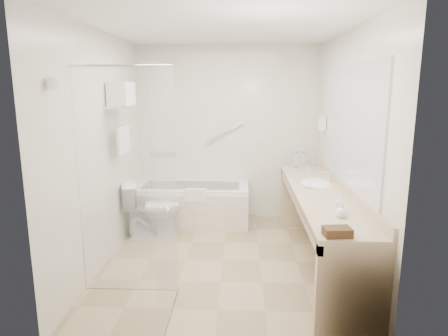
{
  "coord_description": "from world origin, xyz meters",
  "views": [
    {
      "loc": [
        0.19,
        -4.2,
        1.94
      ],
      "look_at": [
        0.0,
        0.3,
        1.0
      ],
      "focal_mm": 32.0,
      "sensor_mm": 36.0,
      "label": 1
    }
  ],
  "objects_px": {
    "water_bottle_left": "(308,172)",
    "toilet": "(152,209)",
    "amenity_basket": "(337,232)",
    "vanity_counter": "(319,211)",
    "bathtub": "(192,204)"
  },
  "relations": [
    {
      "from": "water_bottle_left",
      "to": "toilet",
      "type": "bearing_deg",
      "value": 172.55
    },
    {
      "from": "toilet",
      "to": "amenity_basket",
      "type": "xyz_separation_m",
      "value": [
        1.85,
        -2.1,
        0.52
      ]
    },
    {
      "from": "toilet",
      "to": "water_bottle_left",
      "type": "relative_size",
      "value": 3.95
    },
    {
      "from": "vanity_counter",
      "to": "bathtub",
      "type": "bearing_deg",
      "value": 137.65
    },
    {
      "from": "vanity_counter",
      "to": "water_bottle_left",
      "type": "height_order",
      "value": "water_bottle_left"
    },
    {
      "from": "vanity_counter",
      "to": "toilet",
      "type": "distance_m",
      "value": 2.17
    },
    {
      "from": "vanity_counter",
      "to": "water_bottle_left",
      "type": "relative_size",
      "value": 14.48
    },
    {
      "from": "vanity_counter",
      "to": "amenity_basket",
      "type": "relative_size",
      "value": 13.57
    },
    {
      "from": "water_bottle_left",
      "to": "amenity_basket",
      "type": "bearing_deg",
      "value": -92.69
    },
    {
      "from": "bathtub",
      "to": "water_bottle_left",
      "type": "relative_size",
      "value": 8.58
    },
    {
      "from": "bathtub",
      "to": "vanity_counter",
      "type": "height_order",
      "value": "vanity_counter"
    },
    {
      "from": "toilet",
      "to": "water_bottle_left",
      "type": "bearing_deg",
      "value": -111.77
    },
    {
      "from": "toilet",
      "to": "water_bottle_left",
      "type": "xyz_separation_m",
      "value": [
        1.94,
        -0.25,
        0.57
      ]
    },
    {
      "from": "bathtub",
      "to": "amenity_basket",
      "type": "height_order",
      "value": "amenity_basket"
    },
    {
      "from": "vanity_counter",
      "to": "water_bottle_left",
      "type": "bearing_deg",
      "value": 93.37
    }
  ]
}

